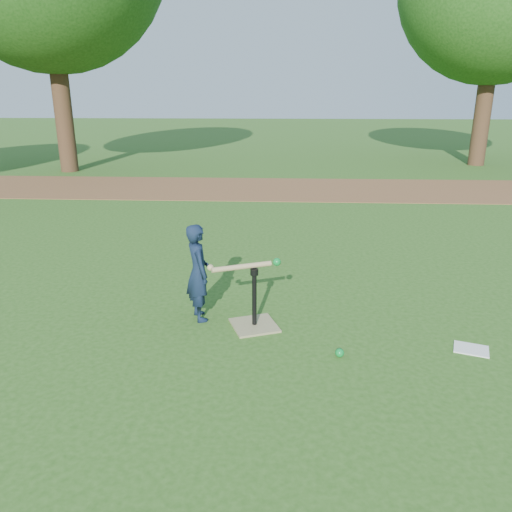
{
  "coord_description": "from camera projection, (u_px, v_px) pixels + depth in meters",
  "views": [
    {
      "loc": [
        0.32,
        -4.51,
        2.26
      ],
      "look_at": [
        0.06,
        0.34,
        0.65
      ],
      "focal_mm": 35.0,
      "sensor_mm": 36.0,
      "label": 1
    }
  ],
  "objects": [
    {
      "name": "wiffle_ball_ground",
      "position": [
        340.0,
        353.0,
        4.45
      ],
      "size": [
        0.08,
        0.08,
        0.08
      ],
      "primitive_type": "sphere",
      "color": "#0B7E2D",
      "rests_on": "ground"
    },
    {
      "name": "dirt_strip",
      "position": [
        270.0,
        189.0,
        12.11
      ],
      "size": [
        24.0,
        3.0,
        0.01
      ],
      "primitive_type": "cube",
      "color": "brown",
      "rests_on": "ground"
    },
    {
      "name": "batting_tee",
      "position": [
        254.0,
        316.0,
        5.0
      ],
      "size": [
        0.55,
        0.55,
        0.61
      ],
      "color": "#94895D",
      "rests_on": "ground"
    },
    {
      "name": "swing_action",
      "position": [
        246.0,
        266.0,
        4.84
      ],
      "size": [
        0.71,
        0.29,
        0.09
      ],
      "color": "tan",
      "rests_on": "ground"
    },
    {
      "name": "clipboard",
      "position": [
        471.0,
        349.0,
        4.58
      ],
      "size": [
        0.36,
        0.32,
        0.01
      ],
      "primitive_type": "cube",
      "rotation": [
        0.0,
        0.0,
        -0.33
      ],
      "color": "white",
      "rests_on": "ground"
    },
    {
      "name": "ground",
      "position": [
        249.0,
        328.0,
        5.0
      ],
      "size": [
        80.0,
        80.0,
        0.0
      ],
      "primitive_type": "plane",
      "color": "#285116",
      "rests_on": "ground"
    },
    {
      "name": "child",
      "position": [
        198.0,
        272.0,
        5.07
      ],
      "size": [
        0.37,
        0.44,
        1.01
      ],
      "primitive_type": "imported",
      "rotation": [
        0.0,
        0.0,
        1.99
      ],
      "color": "#101C32",
      "rests_on": "ground"
    }
  ]
}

